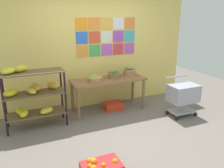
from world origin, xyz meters
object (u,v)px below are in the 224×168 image
display_table (108,83)px  produce_crate_under_table (113,106)px  fruit_basket_centre (114,74)px  orange_crate_foreground (101,168)px  banana_shelf_unit (31,93)px  fruit_basket_left (95,79)px  shopping_cart (183,94)px  fruit_basket_right (129,72)px

display_table → produce_crate_under_table: (0.11, -0.03, -0.55)m
fruit_basket_centre → orange_crate_foreground: 2.40m
fruit_basket_centre → produce_crate_under_table: 0.72m
banana_shelf_unit → display_table: (1.62, 0.18, -0.05)m
display_table → fruit_basket_left: bearing=-168.8°
banana_shelf_unit → shopping_cart: 3.04m
banana_shelf_unit → orange_crate_foreground: banana_shelf_unit is taller
fruit_basket_left → shopping_cart: 1.87m
orange_crate_foreground → shopping_cart: (2.26, 1.08, 0.38)m
banana_shelf_unit → shopping_cart: size_ratio=1.48×
produce_crate_under_table → orange_crate_foreground: size_ratio=0.79×
fruit_basket_left → fruit_basket_centre: (0.49, 0.11, 0.01)m
banana_shelf_unit → display_table: 1.63m
banana_shelf_unit → fruit_basket_right: banana_shelf_unit is taller
banana_shelf_unit → fruit_basket_right: bearing=7.8°
produce_crate_under_table → orange_crate_foreground: 2.20m
display_table → fruit_basket_centre: size_ratio=5.41×
fruit_basket_left → fruit_basket_centre: bearing=13.2°
fruit_basket_right → orange_crate_foreground: fruit_basket_right is taller
fruit_basket_right → shopping_cart: 1.30m
produce_crate_under_table → orange_crate_foreground: bearing=-118.1°
produce_crate_under_table → orange_crate_foreground: orange_crate_foreground is taller
display_table → fruit_basket_left: fruit_basket_left is taller
fruit_basket_centre → orange_crate_foreground: bearing=-118.5°
fruit_basket_left → produce_crate_under_table: 0.83m
produce_crate_under_table → banana_shelf_unit: bearing=-175.0°
fruit_basket_right → orange_crate_foreground: bearing=-125.9°
display_table → fruit_basket_left: 0.36m
banana_shelf_unit → shopping_cart: (2.95, -0.71, -0.21)m
fruit_basket_left → fruit_basket_right: fruit_basket_right is taller
banana_shelf_unit → orange_crate_foreground: bearing=-69.0°
fruit_basket_right → fruit_basket_centre: 0.42m
fruit_basket_left → orange_crate_foreground: 2.11m
fruit_basket_right → fruit_basket_centre: (-0.42, -0.07, -0.01)m
banana_shelf_unit → orange_crate_foreground: (0.69, -1.79, -0.59)m
fruit_basket_left → orange_crate_foreground: size_ratio=0.63×
fruit_basket_left → produce_crate_under_table: bearing=4.9°
banana_shelf_unit → fruit_basket_centre: 1.80m
display_table → shopping_cart: bearing=-33.8°
display_table → fruit_basket_right: fruit_basket_right is taller
fruit_basket_left → shopping_cart: size_ratio=0.41×
orange_crate_foreground → fruit_basket_right: bearing=54.1°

